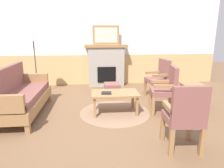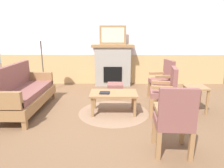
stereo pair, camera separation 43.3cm
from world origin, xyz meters
name	(u,v)px [view 2 (the right image)]	position (x,y,z in m)	size (l,w,h in m)	color
ground_plane	(112,114)	(0.00, 0.00, 0.00)	(14.00, 14.00, 0.00)	brown
wall_back	(113,43)	(0.00, 2.60, 1.31)	(7.20, 0.14, 2.70)	white
fireplace	(113,65)	(0.00, 2.35, 0.65)	(1.30, 0.44, 1.28)	gray
framed_picture	(113,35)	(0.00, 2.35, 1.56)	(0.80, 0.04, 0.56)	olive
couch	(24,93)	(-1.85, 0.15, 0.40)	(0.70, 1.80, 0.98)	olive
coffee_table	(114,95)	(0.04, 0.08, 0.39)	(0.96, 0.56, 0.44)	olive
round_rug	(114,112)	(0.04, 0.08, 0.00)	(1.47, 1.47, 0.01)	#896B51
book_on_table	(105,93)	(-0.14, 0.01, 0.46)	(0.20, 0.15, 0.03)	black
footstool	(115,86)	(0.08, 1.14, 0.28)	(0.40, 0.40, 0.36)	olive
armchair_near_fireplace	(166,89)	(1.09, 0.00, 0.54)	(0.55, 0.55, 0.98)	olive
armchair_by_window_left	(164,78)	(1.28, 1.02, 0.54)	(0.56, 0.56, 0.98)	olive
armchair_front_left	(174,118)	(0.85, -1.39, 0.54)	(0.51, 0.51, 0.98)	olive
side_table	(196,92)	(1.75, 0.16, 0.43)	(0.44, 0.44, 0.55)	olive
floor_lamp_by_couch	(40,40)	(-1.91, 1.54, 1.45)	(0.36, 0.36, 1.68)	#332D28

